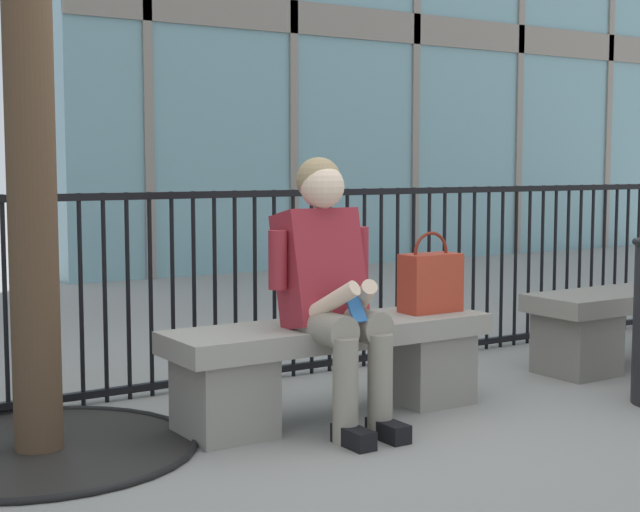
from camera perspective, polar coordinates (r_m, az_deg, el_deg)
The scene contains 5 objects.
ground_plane at distance 4.53m, azimuth 0.70°, elevation -9.59°, with size 60.00×60.00×0.00m, color gray.
stone_bench at distance 4.47m, azimuth 0.70°, elevation -6.23°, with size 1.60×0.44×0.45m.
seated_person_with_phone at distance 4.25m, azimuth 0.63°, elevation -1.65°, with size 0.52×0.66×1.21m.
handbag_on_bench at distance 4.75m, azimuth 6.62°, elevation -1.52°, with size 0.30×0.16×0.40m.
plaza_railing at distance 5.14m, azimuth -4.49°, elevation -1.82°, with size 7.86×0.04×1.04m.
Camera 1 is at (-2.42, -3.65, 1.18)m, focal length 53.60 mm.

